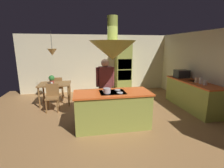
{
  "coord_description": "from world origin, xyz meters",
  "views": [
    {
      "loc": [
        -0.74,
        -4.12,
        2.06
      ],
      "look_at": [
        0.1,
        0.4,
        1.0
      ],
      "focal_mm": 26.49,
      "sensor_mm": 36.0,
      "label": 1
    }
  ],
  "objects_px": {
    "chair_by_back_wall": "(58,86)",
    "cup_on_table": "(52,83)",
    "chair_facing_island": "(52,95)",
    "microwave_on_counter": "(182,74)",
    "kitchen_island": "(112,109)",
    "cooking_pot_on_cooktop": "(107,91)",
    "oven_tower": "(123,68)",
    "canister_flour": "(205,83)",
    "canister_sugar": "(201,81)",
    "potted_plant_on_table": "(52,79)",
    "person_at_island": "(105,84)",
    "dining_table": "(55,86)",
    "canister_tea": "(197,80)"
  },
  "relations": [
    {
      "from": "person_at_island",
      "to": "dining_table",
      "type": "bearing_deg",
      "value": 138.84
    },
    {
      "from": "canister_flour",
      "to": "cooking_pot_on_cooktop",
      "type": "height_order",
      "value": "canister_flour"
    },
    {
      "from": "person_at_island",
      "to": "cooking_pot_on_cooktop",
      "type": "height_order",
      "value": "person_at_island"
    },
    {
      "from": "canister_sugar",
      "to": "microwave_on_counter",
      "type": "bearing_deg",
      "value": 90.0
    },
    {
      "from": "oven_tower",
      "to": "kitchen_island",
      "type": "bearing_deg",
      "value": -108.73
    },
    {
      "from": "chair_facing_island",
      "to": "canister_flour",
      "type": "relative_size",
      "value": 5.78
    },
    {
      "from": "dining_table",
      "to": "chair_facing_island",
      "type": "height_order",
      "value": "chair_facing_island"
    },
    {
      "from": "person_at_island",
      "to": "chair_facing_island",
      "type": "distance_m",
      "value": 1.86
    },
    {
      "from": "chair_facing_island",
      "to": "microwave_on_counter",
      "type": "height_order",
      "value": "microwave_on_counter"
    },
    {
      "from": "chair_facing_island",
      "to": "microwave_on_counter",
      "type": "relative_size",
      "value": 1.89
    },
    {
      "from": "chair_by_back_wall",
      "to": "potted_plant_on_table",
      "type": "distance_m",
      "value": 0.8
    },
    {
      "from": "canister_tea",
      "to": "microwave_on_counter",
      "type": "bearing_deg",
      "value": 90.0
    },
    {
      "from": "oven_tower",
      "to": "canister_tea",
      "type": "distance_m",
      "value": 3.15
    },
    {
      "from": "potted_plant_on_table",
      "to": "cooking_pot_on_cooktop",
      "type": "bearing_deg",
      "value": -53.5
    },
    {
      "from": "dining_table",
      "to": "canister_sugar",
      "type": "distance_m",
      "value": 4.85
    },
    {
      "from": "chair_by_back_wall",
      "to": "cup_on_table",
      "type": "bearing_deg",
      "value": 85.36
    },
    {
      "from": "canister_flour",
      "to": "microwave_on_counter",
      "type": "relative_size",
      "value": 0.33
    },
    {
      "from": "chair_facing_island",
      "to": "microwave_on_counter",
      "type": "bearing_deg",
      "value": -0.09
    },
    {
      "from": "kitchen_island",
      "to": "dining_table",
      "type": "height_order",
      "value": "kitchen_island"
    },
    {
      "from": "oven_tower",
      "to": "dining_table",
      "type": "height_order",
      "value": "oven_tower"
    },
    {
      "from": "person_at_island",
      "to": "canister_sugar",
      "type": "bearing_deg",
      "value": -4.92
    },
    {
      "from": "microwave_on_counter",
      "to": "cooking_pot_on_cooktop",
      "type": "distance_m",
      "value": 3.39
    },
    {
      "from": "person_at_island",
      "to": "microwave_on_counter",
      "type": "xyz_separation_m",
      "value": [
        2.92,
        0.77,
        0.09
      ]
    },
    {
      "from": "oven_tower",
      "to": "canister_flour",
      "type": "bearing_deg",
      "value": -59.79
    },
    {
      "from": "microwave_on_counter",
      "to": "chair_facing_island",
      "type": "bearing_deg",
      "value": 179.91
    },
    {
      "from": "oven_tower",
      "to": "canister_tea",
      "type": "height_order",
      "value": "oven_tower"
    },
    {
      "from": "cup_on_table",
      "to": "canister_flour",
      "type": "height_order",
      "value": "canister_flour"
    },
    {
      "from": "oven_tower",
      "to": "cup_on_table",
      "type": "relative_size",
      "value": 24.28
    },
    {
      "from": "cup_on_table",
      "to": "cooking_pot_on_cooktop",
      "type": "distance_m",
      "value": 2.59
    },
    {
      "from": "chair_by_back_wall",
      "to": "potted_plant_on_table",
      "type": "relative_size",
      "value": 2.9
    },
    {
      "from": "potted_plant_on_table",
      "to": "canister_tea",
      "type": "distance_m",
      "value": 4.85
    },
    {
      "from": "canister_flour",
      "to": "canister_sugar",
      "type": "height_order",
      "value": "canister_sugar"
    },
    {
      "from": "chair_by_back_wall",
      "to": "canister_tea",
      "type": "bearing_deg",
      "value": 154.93
    },
    {
      "from": "potted_plant_on_table",
      "to": "canister_flour",
      "type": "xyz_separation_m",
      "value": [
        4.63,
        -1.81,
        0.08
      ]
    },
    {
      "from": "person_at_island",
      "to": "canister_sugar",
      "type": "distance_m",
      "value": 2.93
    },
    {
      "from": "dining_table",
      "to": "canister_tea",
      "type": "height_order",
      "value": "canister_tea"
    },
    {
      "from": "person_at_island",
      "to": "potted_plant_on_table",
      "type": "distance_m",
      "value": 2.19
    },
    {
      "from": "person_at_island",
      "to": "kitchen_island",
      "type": "bearing_deg",
      "value": -83.1
    },
    {
      "from": "kitchen_island",
      "to": "cooking_pot_on_cooktop",
      "type": "xyz_separation_m",
      "value": [
        -0.16,
        -0.13,
        0.54
      ]
    },
    {
      "from": "oven_tower",
      "to": "microwave_on_counter",
      "type": "xyz_separation_m",
      "value": [
        1.74,
        -1.79,
        -0.02
      ]
    },
    {
      "from": "oven_tower",
      "to": "chair_facing_island",
      "type": "bearing_deg",
      "value": -147.53
    },
    {
      "from": "chair_facing_island",
      "to": "potted_plant_on_table",
      "type": "relative_size",
      "value": 2.9
    },
    {
      "from": "microwave_on_counter",
      "to": "canister_tea",
      "type": "bearing_deg",
      "value": -90.0
    },
    {
      "from": "chair_facing_island",
      "to": "microwave_on_counter",
      "type": "distance_m",
      "value": 4.58
    },
    {
      "from": "canister_tea",
      "to": "microwave_on_counter",
      "type": "xyz_separation_m",
      "value": [
        0.0,
        0.84,
        0.06
      ]
    },
    {
      "from": "cup_on_table",
      "to": "canister_flour",
      "type": "xyz_separation_m",
      "value": [
        4.61,
        -1.64,
        0.2
      ]
    },
    {
      "from": "canister_sugar",
      "to": "canister_tea",
      "type": "bearing_deg",
      "value": 90.0
    },
    {
      "from": "cup_on_table",
      "to": "chair_by_back_wall",
      "type": "bearing_deg",
      "value": 85.36
    },
    {
      "from": "kitchen_island",
      "to": "chair_by_back_wall",
      "type": "relative_size",
      "value": 2.22
    },
    {
      "from": "kitchen_island",
      "to": "potted_plant_on_table",
      "type": "xyz_separation_m",
      "value": [
        -1.79,
        2.07,
        0.46
      ]
    }
  ]
}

